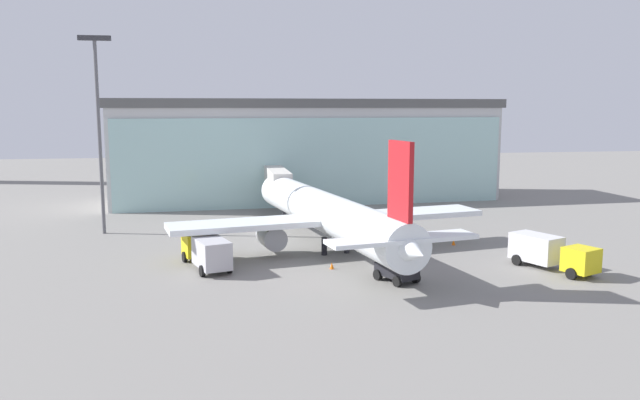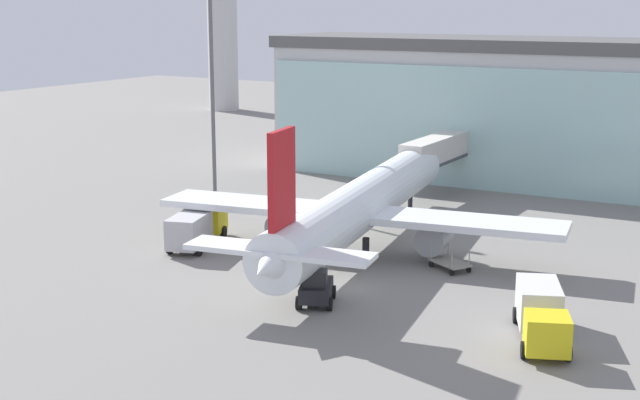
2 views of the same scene
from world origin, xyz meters
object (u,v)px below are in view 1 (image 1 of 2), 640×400
Objects in this scene: apron_light_mast at (99,119)px; safety_cone_wingtip at (454,242)px; baggage_cart at (407,243)px; catering_truck at (207,251)px; fuel_truck at (550,252)px; jet_bridge at (276,179)px; airplane at (328,214)px; safety_cone_nose at (332,266)px; pushback_tug at (398,269)px.

safety_cone_wingtip is (33.97, -11.38, -11.59)m from apron_light_mast.
catering_truck is at bearing -138.14° from baggage_cart.
catering_truck and fuel_truck have the same top height.
jet_bridge is 20.94m from airplane.
catering_truck is 10.32m from safety_cone_nose.
jet_bridge is 1.83× the size of fuel_truck.
pushback_tug reaches higher than baggage_cart.
fuel_truck is at bearing -66.46° from safety_cone_wingtip.
safety_cone_wingtip is (-4.30, 9.86, -1.19)m from fuel_truck.
jet_bridge is 1.82× the size of catering_truck.
pushback_tug is at bearing -128.34° from safety_cone_wingtip.
fuel_truck is 2.07× the size of pushback_tug.
pushback_tug is (14.29, -6.48, -0.49)m from catering_truck.
catering_truck is 13.86× the size of safety_cone_nose.
airplane is at bearing -144.83° from fuel_truck.
airplane reaches higher than safety_cone_wingtip.
airplane is 66.19× the size of safety_cone_wingtip.
airplane is 66.19× the size of safety_cone_nose.
pushback_tug reaches higher than safety_cone_nose.
baggage_cart is at bearing -172.36° from safety_cone_wingtip.
fuel_truck is 17.76m from safety_cone_nose.
apron_light_mast is 6.26× the size of baggage_cart.
safety_cone_nose is 1.00× the size of safety_cone_wingtip.
safety_cone_nose is (-4.23, 4.49, -0.70)m from pushback_tug.
pushback_tug is 6.67× the size of safety_cone_nose.
catering_truck is at bearing 40.41° from pushback_tug.
safety_cone_nose and safety_cone_wingtip have the same top height.
baggage_cart is (7.40, -0.90, -2.85)m from airplane.
airplane is 11.29× the size of baggage_cart.
apron_light_mast reaches higher than safety_cone_wingtip.
apron_light_mast reaches higher than fuel_truck.
airplane is (2.75, -20.74, -0.90)m from jet_bridge.
safety_cone_nose is at bearing -118.61° from catering_truck.
apron_light_mast reaches higher than baggage_cart.
baggage_cart is 10.36m from safety_cone_nose.
baggage_cart is 4.86m from safety_cone_wingtip.
safety_cone_nose is at bearing 18.08° from pushback_tug.
fuel_truck reaches higher than safety_cone_nose.
apron_light_mast reaches higher than airplane.
airplane is at bearing 82.41° from safety_cone_nose.
jet_bridge is 27.23m from catering_truck.
catering_truck is at bearing 168.82° from safety_cone_nose.
safety_cone_wingtip is at bearing -179.79° from fuel_truck.
apron_light_mast is at bearing 16.20° from catering_truck.
fuel_truck is (27.51, -5.06, 0.00)m from catering_truck.
fuel_truck is at bearing -117.85° from catering_truck.
fuel_truck is 13.77× the size of safety_cone_wingtip.
jet_bridge is at bearing -171.37° from fuel_truck.
fuel_truck reaches higher than safety_cone_wingtip.
apron_light_mast is at bearing 22.67° from pushback_tug.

